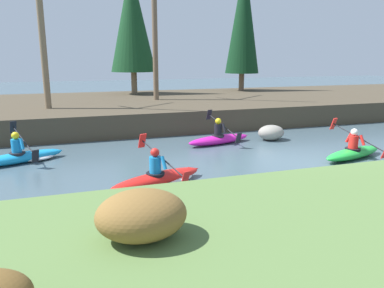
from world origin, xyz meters
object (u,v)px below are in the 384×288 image
Objects in this scene: kayaker_trailing at (161,177)px; kayaker_far_back at (23,156)px; boulder_midstream at (271,133)px; kayaker_lead at (354,152)px; kayaker_middle at (220,138)px.

kayaker_trailing is 4.99m from kayaker_far_back.
boulder_midstream is at bearing 13.66° from kayaker_trailing.
kayaker_lead reaches higher than boulder_midstream.
kayaker_trailing is at bearing 168.58° from kayaker_lead.
boulder_midstream is at bearing 93.43° from kayaker_lead.
boulder_midstream is at bearing -13.97° from kayaker_middle.
kayaker_far_back is (-10.28, 2.88, -0.02)m from kayaker_lead.
kayaker_lead and kayaker_middle have the same top height.
kayaker_lead and kayaker_trailing have the same top height.
boulder_midstream is (-1.17, 3.31, 0.08)m from kayaker_lead.
kayaker_middle is at bearing 28.50° from kayaker_trailing.
kayaker_trailing is at bearing -144.86° from boulder_midstream.
kayaker_lead and kayaker_far_back have the same top height.
kayaker_trailing is 1.01× the size of kayaker_far_back.
kayaker_lead is at bearing -38.85° from kayaker_far_back.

